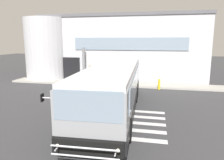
{
  "coord_description": "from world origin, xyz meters",
  "views": [
    {
      "loc": [
        3.61,
        -14.32,
        4.14
      ],
      "look_at": [
        0.74,
        -0.72,
        1.5
      ],
      "focal_mm": 33.7,
      "sensor_mm": 36.0,
      "label": 1
    }
  ],
  "objects": [
    {
      "name": "passenger_near_column",
      "position": [
        -2.64,
        4.81,
        1.11
      ],
      "size": [
        0.5,
        0.52,
        1.68
      ],
      "color": "#2D2D33",
      "rests_on": "boarding_curb"
    },
    {
      "name": "safety_bollard_yellow",
      "position": [
        3.92,
        3.6,
        0.45
      ],
      "size": [
        0.18,
        0.18,
        0.9
      ],
      "primitive_type": "cylinder",
      "color": "yellow",
      "rests_on": "ground"
    },
    {
      "name": "entry_support_column",
      "position": [
        -3.42,
        5.4,
        1.79
      ],
      "size": [
        0.28,
        0.28,
        3.29
      ],
      "primitive_type": "cylinder",
      "color": "slate",
      "rests_on": "boarding_curb"
    },
    {
      "name": "ground_plane",
      "position": [
        0.0,
        0.0,
        -0.01
      ],
      "size": [
        80.0,
        90.0,
        0.02
      ],
      "primitive_type": "cube",
      "color": "#353538",
      "rests_on": "ground"
    },
    {
      "name": "passenger_by_doorway",
      "position": [
        -1.55,
        4.92,
        1.08
      ],
      "size": [
        0.59,
        0.25,
        1.68
      ],
      "color": "#2D2D33",
      "rests_on": "boarding_curb"
    },
    {
      "name": "terminal_building",
      "position": [
        -0.66,
        11.53,
        3.35
      ],
      "size": [
        18.71,
        13.8,
        6.72
      ],
      "color": "#B7B7BC",
      "rests_on": "ground"
    },
    {
      "name": "passenger_at_curb_edge",
      "position": [
        -0.75,
        4.6,
        1.08
      ],
      "size": [
        0.38,
        0.52,
        1.68
      ],
      "color": "#1E2338",
      "rests_on": "boarding_curb"
    },
    {
      "name": "bus_main_foreground",
      "position": [
        1.23,
        -2.74,
        1.33
      ],
      "size": [
        3.1,
        11.37,
        2.7
      ],
      "color": "gray",
      "rests_on": "ground"
    },
    {
      "name": "bay_paint_stripes",
      "position": [
        2.0,
        -4.2,
        0.0
      ],
      "size": [
        4.4,
        3.96,
        0.01
      ],
      "color": "silver",
      "rests_on": "ground"
    },
    {
      "name": "boarding_curb",
      "position": [
        0.0,
        4.8,
        0.07
      ],
      "size": [
        20.91,
        2.0,
        0.15
      ],
      "primitive_type": "cube",
      "color": "#9E9B93",
      "rests_on": "ground"
    }
  ]
}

